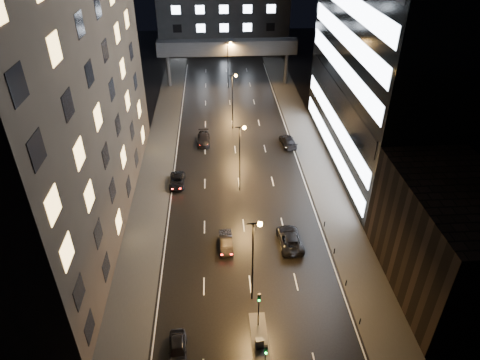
{
  "coord_description": "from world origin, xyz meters",
  "views": [
    {
      "loc": [
        -3.19,
        -22.43,
        34.73
      ],
      "look_at": [
        -0.18,
        24.54,
        4.0
      ],
      "focal_mm": 32.0,
      "sensor_mm": 36.0,
      "label": 1
    }
  ],
  "objects_px": {
    "car_away_a": "(178,349)",
    "utility_cabinet": "(259,343)",
    "car_toward_b": "(288,141)",
    "car_toward_a": "(290,239)",
    "car_away_c": "(177,181)",
    "car_away_b": "(226,242)",
    "car_away_d": "(204,139)"
  },
  "relations": [
    {
      "from": "car_away_c",
      "to": "car_toward_b",
      "type": "distance_m",
      "value": 21.09
    },
    {
      "from": "car_away_d",
      "to": "utility_cabinet",
      "type": "relative_size",
      "value": 4.65
    },
    {
      "from": "car_away_c",
      "to": "car_toward_a",
      "type": "height_order",
      "value": "car_toward_a"
    },
    {
      "from": "car_toward_a",
      "to": "car_toward_b",
      "type": "relative_size",
      "value": 1.07
    },
    {
      "from": "car_away_c",
      "to": "car_away_d",
      "type": "distance_m",
      "value": 13.24
    },
    {
      "from": "car_away_b",
      "to": "car_away_d",
      "type": "xyz_separation_m",
      "value": [
        -2.85,
        26.56,
        0.04
      ]
    },
    {
      "from": "car_away_b",
      "to": "car_away_d",
      "type": "distance_m",
      "value": 26.71
    },
    {
      "from": "car_toward_b",
      "to": "car_away_b",
      "type": "bearing_deg",
      "value": 59.01
    },
    {
      "from": "car_away_a",
      "to": "car_away_d",
      "type": "bearing_deg",
      "value": 83.06
    },
    {
      "from": "car_away_b",
      "to": "car_away_c",
      "type": "xyz_separation_m",
      "value": [
        -6.61,
        13.86,
        -0.05
      ]
    },
    {
      "from": "car_away_a",
      "to": "utility_cabinet",
      "type": "xyz_separation_m",
      "value": [
        7.46,
        0.12,
        0.0
      ]
    },
    {
      "from": "car_away_c",
      "to": "car_toward_b",
      "type": "bearing_deg",
      "value": 31.46
    },
    {
      "from": "car_away_a",
      "to": "car_toward_a",
      "type": "distance_m",
      "value": 18.96
    },
    {
      "from": "car_away_b",
      "to": "utility_cabinet",
      "type": "relative_size",
      "value": 3.85
    },
    {
      "from": "car_away_a",
      "to": "car_away_d",
      "type": "xyz_separation_m",
      "value": [
        2.05,
        40.72,
        0.05
      ]
    },
    {
      "from": "car_toward_a",
      "to": "utility_cabinet",
      "type": "height_order",
      "value": "car_toward_a"
    },
    {
      "from": "car_away_c",
      "to": "utility_cabinet",
      "type": "relative_size",
      "value": 4.27
    },
    {
      "from": "car_away_a",
      "to": "car_away_d",
      "type": "relative_size",
      "value": 0.8
    },
    {
      "from": "car_toward_a",
      "to": "car_toward_b",
      "type": "xyz_separation_m",
      "value": [
        3.72,
        24.82,
        -0.02
      ]
    },
    {
      "from": "car_away_b",
      "to": "car_toward_a",
      "type": "xyz_separation_m",
      "value": [
        7.67,
        0.03,
        0.08
      ]
    },
    {
      "from": "car_away_a",
      "to": "car_toward_b",
      "type": "relative_size",
      "value": 0.78
    },
    {
      "from": "car_away_a",
      "to": "utility_cabinet",
      "type": "distance_m",
      "value": 7.47
    },
    {
      "from": "car_away_a",
      "to": "car_toward_b",
      "type": "xyz_separation_m",
      "value": [
        16.29,
        39.01,
        0.06
      ]
    },
    {
      "from": "car_away_c",
      "to": "car_toward_b",
      "type": "relative_size",
      "value": 0.9
    },
    {
      "from": "car_away_a",
      "to": "car_away_b",
      "type": "xyz_separation_m",
      "value": [
        4.89,
        14.17,
        0.0
      ]
    },
    {
      "from": "car_away_a",
      "to": "car_toward_b",
      "type": "height_order",
      "value": "car_toward_b"
    },
    {
      "from": "car_toward_b",
      "to": "utility_cabinet",
      "type": "bearing_deg",
      "value": 70.86
    },
    {
      "from": "car_away_d",
      "to": "car_away_a",
      "type": "bearing_deg",
      "value": -93.25
    },
    {
      "from": "car_away_a",
      "to": "car_toward_b",
      "type": "bearing_deg",
      "value": 63.28
    },
    {
      "from": "car_away_b",
      "to": "utility_cabinet",
      "type": "height_order",
      "value": "car_away_b"
    },
    {
      "from": "car_toward_a",
      "to": "car_toward_b",
      "type": "bearing_deg",
      "value": -100.94
    },
    {
      "from": "car_away_c",
      "to": "car_away_d",
      "type": "bearing_deg",
      "value": 73.57
    }
  ]
}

